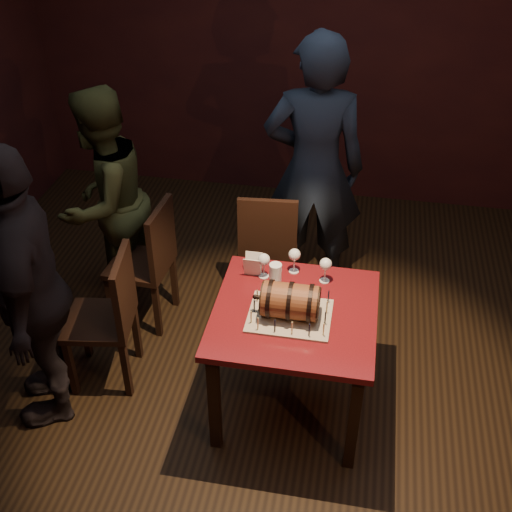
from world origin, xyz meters
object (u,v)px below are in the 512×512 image
(pub_table, at_px, (294,326))
(person_left_front, at_px, (31,289))
(wine_glass_left, at_px, (264,260))
(pint_of_ale, at_px, (275,276))
(wine_glass_mid, at_px, (294,256))
(chair_left_front, at_px, (111,313))
(barrel_cake, at_px, (290,301))
(person_left_rear, at_px, (105,202))
(wine_glass_right, at_px, (326,265))
(person_back, at_px, (314,170))
(chair_back, at_px, (268,243))
(chair_left_rear, at_px, (150,258))

(pub_table, bearing_deg, person_left_front, -170.66)
(wine_glass_left, relative_size, pint_of_ale, 1.07)
(wine_glass_mid, height_order, chair_left_front, chair_left_front)
(pub_table, height_order, wine_glass_left, wine_glass_left)
(barrel_cake, relative_size, person_left_front, 0.21)
(wine_glass_left, distance_m, wine_glass_mid, 0.19)
(barrel_cake, distance_m, person_left_rear, 1.67)
(wine_glass_right, height_order, person_back, person_back)
(person_left_rear, bearing_deg, wine_glass_left, 83.02)
(wine_glass_right, distance_m, pint_of_ale, 0.30)
(pub_table, height_order, chair_back, chair_back)
(wine_glass_left, relative_size, chair_left_front, 0.17)
(chair_left_rear, relative_size, chair_left_front, 1.00)
(wine_glass_mid, height_order, chair_left_rear, chair_left_rear)
(pint_of_ale, xyz_separation_m, chair_left_rear, (-0.92, 0.43, -0.30))
(person_left_front, bearing_deg, wine_glass_mid, 92.41)
(chair_left_front, bearing_deg, wine_glass_right, 11.32)
(pint_of_ale, height_order, person_left_rear, person_left_rear)
(pint_of_ale, relative_size, chair_left_rear, 0.16)
(wine_glass_mid, distance_m, person_left_rear, 1.46)
(wine_glass_left, distance_m, chair_left_front, 0.99)
(wine_glass_mid, distance_m, pint_of_ale, 0.18)
(person_left_rear, bearing_deg, chair_back, 113.84)
(barrel_cake, xyz_separation_m, chair_left_rear, (-1.05, 0.68, -0.34))
(barrel_cake, relative_size, wine_glass_right, 2.25)
(chair_left_front, height_order, person_back, person_back)
(wine_glass_mid, relative_size, chair_left_rear, 0.17)
(wine_glass_mid, height_order, wine_glass_right, same)
(wine_glass_left, relative_size, wine_glass_right, 1.00)
(pub_table, height_order, person_back, person_back)
(pint_of_ale, xyz_separation_m, chair_left_front, (-0.98, -0.16, -0.30))
(pint_of_ale, bearing_deg, chair_left_front, -170.83)
(chair_left_rear, relative_size, person_left_rear, 0.58)
(barrel_cake, distance_m, chair_left_rear, 1.29)
(pub_table, bearing_deg, person_back, 92.09)
(chair_back, relative_size, person_back, 0.48)
(chair_left_rear, bearing_deg, person_back, 31.57)
(wine_glass_left, relative_size, person_left_rear, 0.10)
(barrel_cake, xyz_separation_m, pint_of_ale, (-0.12, 0.26, -0.04))
(barrel_cake, bearing_deg, person_back, 91.04)
(person_left_front, bearing_deg, wine_glass_right, 87.87)
(pub_table, xyz_separation_m, wine_glass_mid, (-0.06, 0.36, 0.23))
(pub_table, height_order, person_left_front, person_left_front)
(wine_glass_mid, height_order, person_back, person_back)
(person_back, distance_m, person_left_rear, 1.46)
(chair_left_front, distance_m, person_left_rear, 0.90)
(wine_glass_left, xyz_separation_m, wine_glass_right, (0.36, 0.02, 0.00))
(wine_glass_right, relative_size, person_left_front, 0.09)
(pint_of_ale, xyz_separation_m, person_left_front, (-1.28, -0.44, 0.05))
(person_back, relative_size, person_left_front, 1.10)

